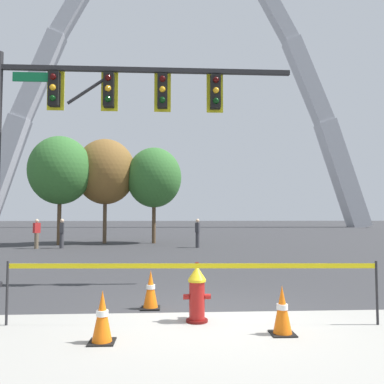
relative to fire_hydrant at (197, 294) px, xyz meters
The scene contains 14 objects.
ground_plane 0.65m from the fire_hydrant, 48.14° to the left, with size 240.00×240.00×0.00m, color #333335.
fire_hydrant is the anchor object (origin of this frame).
caution_tape_barrier 0.33m from the fire_hydrant, 114.40° to the right, with size 6.05×0.34×1.04m.
traffic_cone_by_hydrant 1.45m from the fire_hydrant, 31.85° to the right, with size 0.36×0.36×0.73m.
traffic_cone_mid_sidewalk 1.72m from the fire_hydrant, 144.45° to the right, with size 0.36×0.36×0.73m.
traffic_cone_curb_edge 1.28m from the fire_hydrant, 130.16° to the left, with size 0.36×0.36×0.73m.
traffic_signal_gantry 5.81m from the fire_hydrant, 125.64° to the left, with size 7.82×0.44×6.00m.
monument_arch 55.15m from the fire_hydrant, 89.66° to the left, with size 58.50×2.72×49.18m.
tree_far_left 19.09m from the fire_hydrant, 112.57° to the left, with size 3.77×3.77×6.59m.
tree_left_mid 19.55m from the fire_hydrant, 104.11° to the left, with size 3.83×3.83×6.71m.
tree_center_left 18.89m from the fire_hydrant, 94.72° to the left, with size 3.52×3.52×6.16m.
pedestrian_walking_left 14.96m from the fire_hydrant, 85.99° to the left, with size 0.30×0.39×1.59m.
pedestrian_standing_center 16.21m from the fire_hydrant, 113.07° to the left, with size 0.24×0.36×1.59m.
pedestrian_walking_right 16.59m from the fire_hydrant, 117.39° to the left, with size 0.37×0.39×1.59m.
Camera 1 is at (-0.74, -6.89, 1.78)m, focal length 36.24 mm.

